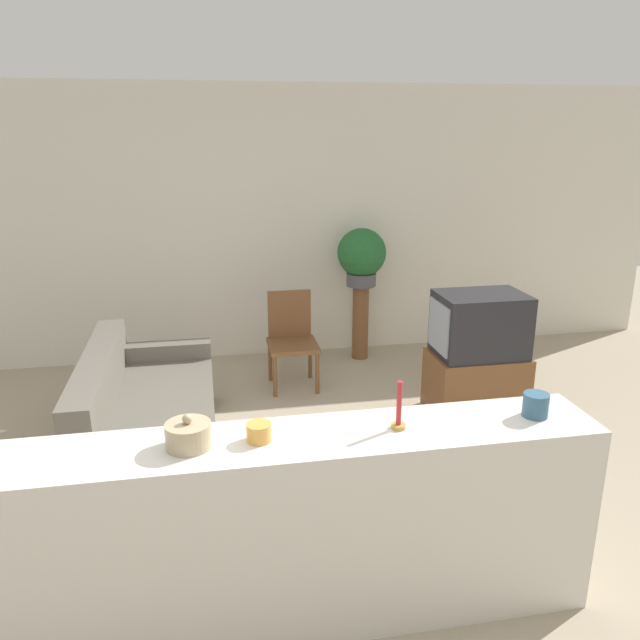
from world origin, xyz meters
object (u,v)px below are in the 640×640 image
object	(u,v)px
potted_plant	(362,255)
decorative_bowl	(188,435)
wooden_chair	(292,336)
television	(480,324)
couch	(146,418)

from	to	relation	value
potted_plant	decorative_bowl	xyz separation A→B (m)	(-1.64, -3.43, -0.06)
wooden_chair	decorative_bowl	xyz separation A→B (m)	(-0.85, -2.87, 0.55)
wooden_chair	decorative_bowl	bearing A→B (deg)	-106.55
potted_plant	television	bearing A→B (deg)	-66.87
decorative_bowl	television	bearing A→B (deg)	41.35
television	wooden_chair	distance (m)	1.69
television	decorative_bowl	xyz separation A→B (m)	(-2.26, -1.99, 0.25)
television	decorative_bowl	distance (m)	3.02
television	potted_plant	bearing A→B (deg)	113.13
couch	decorative_bowl	bearing A→B (deg)	-78.36
potted_plant	decorative_bowl	distance (m)	3.80
couch	wooden_chair	xyz separation A→B (m)	(1.22, 1.08, 0.20)
couch	potted_plant	size ratio (longest dim) A/B	3.08
wooden_chair	couch	bearing A→B (deg)	-138.47
couch	wooden_chair	world-z (taller)	wooden_chair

